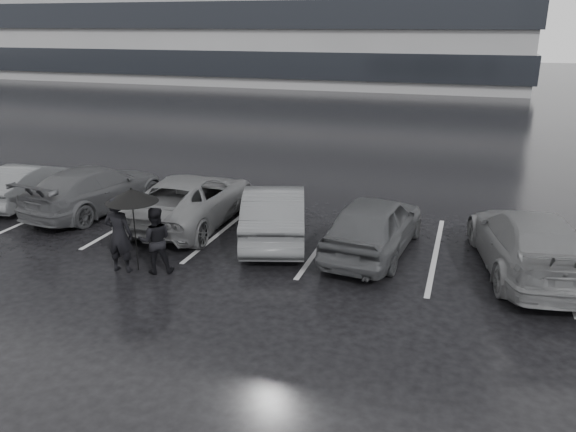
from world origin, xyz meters
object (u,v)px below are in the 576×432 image
Objects in this scene: car_west_a at (275,212)px; pedestrian_left at (119,235)px; car_west_c at (96,189)px; car_east at (528,242)px; car_west_b at (191,199)px; pedestrian_right at (155,240)px; car_west_d at (30,184)px; car_main at (374,225)px.

car_west_a is 3.97m from pedestrian_left.
car_west_c is 4.75m from pedestrian_left.
car_east is (11.85, -0.72, 0.03)m from car_west_c.
car_west_b is 1.06× the size of car_west_c.
pedestrian_right is at bearing 101.86° from car_west_b.
car_west_a reaches higher than car_east.
pedestrian_left is at bearing 7.00° from car_east.
car_west_b is 1.32× the size of car_west_d.
pedestrian_left reaches higher than pedestrian_right.
car_west_b is 3.25× the size of pedestrian_right.
car_main reaches higher than car_west_b.
car_west_d is at bearing -21.09° from car_west_a.
car_main reaches higher than car_west_a.
pedestrian_right is (-4.42, -2.65, 0.04)m from car_main.
car_west_b is (-2.62, 0.45, -0.02)m from car_west_a.
car_main is at bearing -177.24° from pedestrian_right.
pedestrian_left reaches higher than car_west_b.
car_main is 0.85× the size of car_west_b.
car_east is 3.19× the size of pedestrian_right.
car_east is (14.26, -0.73, 0.09)m from car_west_d.
car_main is 0.98× the size of car_west_a.
pedestrian_left is at bearing 140.90° from car_west_c.
pedestrian_left is (-5.21, -2.85, 0.15)m from car_main.
car_west_a is 0.87× the size of car_west_b.
pedestrian_left is (3.18, -3.51, 0.19)m from car_west_c.
pedestrian_right reaches higher than car_east.
car_main is 5.25m from car_west_b.
car_west_d is 6.62m from pedestrian_left.
car_west_c is (-3.18, 0.08, -0.01)m from car_west_b.
car_east is at bearing -167.79° from pedestrian_left.
car_west_d is (-5.59, 0.09, -0.07)m from car_west_b.
car_east is at bearing 173.60° from car_west_d.
car_west_b is at bearing -15.10° from car_east.
pedestrian_left reaches higher than car_main.
car_west_c is at bearing -53.48° from pedestrian_left.
car_west_c is at bearing -14.35° from car_east.
car_main is at bearing 159.65° from car_west_a.
pedestrian_left is at bearing 144.29° from car_west_d.
pedestrian_right is at bearing -172.02° from pedestrian_left.
pedestrian_right is (6.39, -3.34, 0.15)m from car_west_d.
car_west_a is 3.33m from pedestrian_right.
car_west_b is at bearing -104.42° from pedestrian_right.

